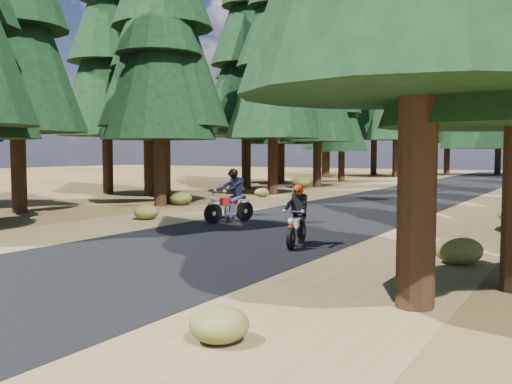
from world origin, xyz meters
TOP-DOWN VIEW (x-y plane):
  - ground at (0.00, 0.00)m, footprint 120.00×120.00m
  - road at (0.00, 5.00)m, footprint 6.00×100.00m
  - shoulder_l at (-4.60, 5.00)m, footprint 3.20×100.00m
  - shoulder_r at (4.60, 5.00)m, footprint 3.20×100.00m
  - pine_forest at (-0.02, 21.05)m, footprint 34.59×55.08m
  - understory_shrubs at (0.95, 8.70)m, footprint 16.60×28.88m
  - rider_lead at (1.95, 0.04)m, footprint 0.81×1.65m
  - rider_follow at (-1.84, 3.00)m, footprint 1.16×1.93m

SIDE VIEW (x-z plane):
  - ground at x=0.00m, z-range 0.00..0.00m
  - shoulder_l at x=-4.60m, z-range 0.00..0.01m
  - shoulder_r at x=4.60m, z-range 0.00..0.01m
  - road at x=0.00m, z-range 0.00..0.01m
  - understory_shrubs at x=0.95m, z-range -0.06..0.62m
  - rider_lead at x=1.95m, z-range -0.23..1.18m
  - rider_follow at x=-1.84m, z-range -0.27..1.38m
  - pine_forest at x=-0.02m, z-range -0.27..16.05m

